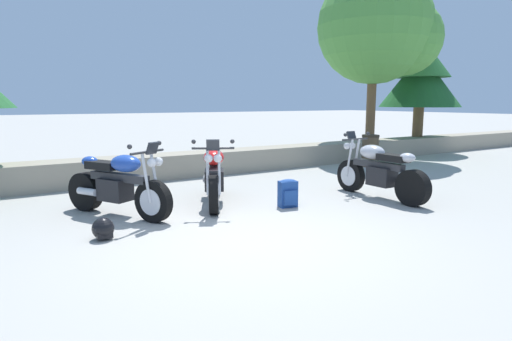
# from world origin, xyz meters

# --- Properties ---
(ground_plane) EXTENTS (120.00, 120.00, 0.00)m
(ground_plane) POSITION_xyz_m (0.00, 0.00, 0.00)
(ground_plane) COLOR #A3A099
(stone_wall) EXTENTS (36.00, 0.80, 0.55)m
(stone_wall) POSITION_xyz_m (0.00, 4.80, 0.28)
(stone_wall) COLOR gray
(stone_wall) RESTS_ON ground
(motorcycle_blue_near_left) EXTENTS (1.20, 1.87, 1.18)m
(motorcycle_blue_near_left) POSITION_xyz_m (-1.15, 1.99, 0.49)
(motorcycle_blue_near_left) COLOR black
(motorcycle_blue_near_left) RESTS_ON ground
(motorcycle_red_centre) EXTENTS (1.14, 1.91, 1.18)m
(motorcycle_red_centre) POSITION_xyz_m (0.45, 1.94, 0.49)
(motorcycle_red_centre) COLOR black
(motorcycle_red_centre) RESTS_ON ground
(motorcycle_silver_far_right) EXTENTS (0.67, 2.06, 1.18)m
(motorcycle_silver_far_right) POSITION_xyz_m (3.21, 0.78, 0.49)
(motorcycle_silver_far_right) COLOR black
(motorcycle_silver_far_right) RESTS_ON ground
(rider_backpack) EXTENTS (0.33, 0.30, 0.47)m
(rider_backpack) POSITION_xyz_m (1.40, 1.09, 0.24)
(rider_backpack) COLOR navy
(rider_backpack) RESTS_ON ground
(rider_helmet) EXTENTS (0.28, 0.28, 0.28)m
(rider_helmet) POSITION_xyz_m (-1.61, 0.95, 0.14)
(rider_helmet) COLOR black
(rider_helmet) RESTS_ON ground
(leafy_tree_mid_left) EXTENTS (3.59, 3.42, 5.13)m
(leafy_tree_mid_left) POSITION_xyz_m (7.47, 4.79, 3.89)
(leafy_tree_mid_left) COLOR brown
(leafy_tree_mid_left) RESTS_ON stone_wall
(pine_tree_mid_right) EXTENTS (2.67, 2.67, 3.29)m
(pine_tree_mid_right) POSITION_xyz_m (9.75, 5.03, 2.65)
(pine_tree_mid_right) COLOR brown
(pine_tree_mid_right) RESTS_ON stone_wall
(trash_bin) EXTENTS (0.46, 0.46, 0.86)m
(trash_bin) POSITION_xyz_m (5.93, 3.57, 0.43)
(trash_bin) COLOR brown
(trash_bin) RESTS_ON ground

